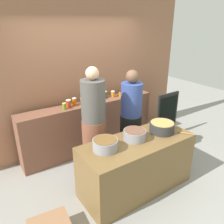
# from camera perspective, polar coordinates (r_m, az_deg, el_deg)

# --- Properties ---
(ground) EXTENTS (12.00, 12.00, 0.00)m
(ground) POSITION_cam_1_polar(r_m,az_deg,el_deg) (3.92, 2.99, -16.01)
(ground) COLOR gray
(storefront_wall) EXTENTS (4.80, 0.12, 3.00)m
(storefront_wall) POSITION_cam_1_polar(r_m,az_deg,el_deg) (4.41, -8.18, 9.97)
(storefront_wall) COLOR #9B6649
(storefront_wall) RESTS_ON ground
(display_shelf) EXTENTS (2.70, 0.36, 0.99)m
(display_shelf) POSITION_cam_1_polar(r_m,az_deg,el_deg) (4.44, -5.45, -3.58)
(display_shelf) COLOR brown
(display_shelf) RESTS_ON ground
(prep_table) EXTENTS (1.70, 0.70, 0.83)m
(prep_table) POSITION_cam_1_polar(r_m,az_deg,el_deg) (3.49, 6.17, -13.16)
(prep_table) COLOR brown
(prep_table) RESTS_ON ground
(preserve_jar_0) EXTENTS (0.07, 0.07, 0.12)m
(preserve_jar_0) POSITION_cam_1_polar(r_m,az_deg,el_deg) (3.97, -11.93, 1.44)
(preserve_jar_0) COLOR olive
(preserve_jar_0) RESTS_ON display_shelf
(preserve_jar_1) EXTENTS (0.09, 0.09, 0.13)m
(preserve_jar_1) POSITION_cam_1_polar(r_m,az_deg,el_deg) (4.06, -10.90, 2.13)
(preserve_jar_1) COLOR #BE3C18
(preserve_jar_1) RESTS_ON display_shelf
(preserve_jar_2) EXTENTS (0.08, 0.08, 0.14)m
(preserve_jar_2) POSITION_cam_1_polar(r_m,az_deg,el_deg) (4.13, -9.48, 2.62)
(preserve_jar_2) COLOR #CE6108
(preserve_jar_2) RESTS_ON display_shelf
(preserve_jar_3) EXTENTS (0.07, 0.07, 0.12)m
(preserve_jar_3) POSITION_cam_1_polar(r_m,az_deg,el_deg) (4.17, -7.50, 2.80)
(preserve_jar_3) COLOR gold
(preserve_jar_3) RESTS_ON display_shelf
(preserve_jar_4) EXTENTS (0.08, 0.08, 0.11)m
(preserve_jar_4) POSITION_cam_1_polar(r_m,az_deg,el_deg) (4.38, -2.80, 3.87)
(preserve_jar_4) COLOR #5F9331
(preserve_jar_4) RESTS_ON display_shelf
(preserve_jar_5) EXTENTS (0.08, 0.08, 0.13)m
(preserve_jar_5) POSITION_cam_1_polar(r_m,az_deg,el_deg) (4.47, -1.76, 4.46)
(preserve_jar_5) COLOR #3B543B
(preserve_jar_5) RESTS_ON display_shelf
(preserve_jar_6) EXTENTS (0.08, 0.08, 0.12)m
(preserve_jar_6) POSITION_cam_1_polar(r_m,az_deg,el_deg) (4.52, 0.23, 4.58)
(preserve_jar_6) COLOR orange
(preserve_jar_6) RESTS_ON display_shelf
(preserve_jar_7) EXTENTS (0.07, 0.07, 0.12)m
(preserve_jar_7) POSITION_cam_1_polar(r_m,az_deg,el_deg) (4.55, 2.14, 4.66)
(preserve_jar_7) COLOR orange
(preserve_jar_7) RESTS_ON display_shelf
(preserve_jar_8) EXTENTS (0.07, 0.07, 0.11)m
(preserve_jar_8) POSITION_cam_1_polar(r_m,az_deg,el_deg) (4.61, 3.81, 4.79)
(preserve_jar_8) COLOR brown
(preserve_jar_8) RESTS_ON display_shelf
(cooking_pot_left) EXTENTS (0.34, 0.34, 0.15)m
(cooking_pot_left) POSITION_cam_1_polar(r_m,az_deg,el_deg) (3.01, -1.73, -8.19)
(cooking_pot_left) COLOR gray
(cooking_pot_left) RESTS_ON prep_table
(cooking_pot_center) EXTENTS (0.32, 0.32, 0.15)m
(cooking_pot_center) POSITION_cam_1_polar(r_m,az_deg,el_deg) (3.26, 5.71, -5.73)
(cooking_pot_center) COLOR gray
(cooking_pot_center) RESTS_ON prep_table
(cooking_pot_right) EXTENTS (0.38, 0.38, 0.16)m
(cooking_pot_right) POSITION_cam_1_polar(r_m,az_deg,el_deg) (3.54, 12.46, -3.76)
(cooking_pot_right) COLOR #2D2D2D
(cooking_pot_right) RESTS_ON prep_table
(wooden_spoon) EXTENTS (0.16, 0.21, 0.02)m
(wooden_spoon) POSITION_cam_1_polar(r_m,az_deg,el_deg) (3.60, 18.28, -5.13)
(wooden_spoon) COLOR #9E703D
(wooden_spoon) RESTS_ON prep_table
(cook_with_tongs) EXTENTS (0.38, 0.38, 1.83)m
(cook_with_tongs) POSITION_cam_1_polar(r_m,az_deg,el_deg) (3.51, -4.52, -4.80)
(cook_with_tongs) COLOR brown
(cook_with_tongs) RESTS_ON ground
(cook_in_cap) EXTENTS (0.37, 0.37, 1.70)m
(cook_in_cap) POSITION_cam_1_polar(r_m,az_deg,el_deg) (3.91, 4.73, -2.86)
(cook_in_cap) COLOR black
(cook_in_cap) RESTS_ON ground
(chalkboard_sign) EXTENTS (0.58, 0.05, 1.01)m
(chalkboard_sign) POSITION_cam_1_polar(r_m,az_deg,el_deg) (5.01, 13.66, -0.84)
(chalkboard_sign) COLOR black
(chalkboard_sign) RESTS_ON ground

